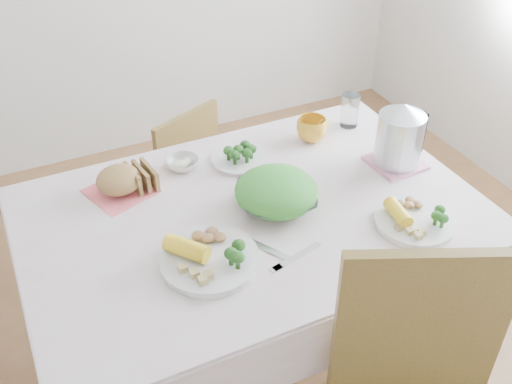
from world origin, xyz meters
name	(u,v)px	position (x,y,z in m)	size (l,w,h in m)	color
floor	(254,357)	(0.00, 0.00, 0.00)	(3.60, 3.60, 0.00)	brown
dining_table	(253,293)	(0.00, 0.00, 0.38)	(1.40, 0.90, 0.75)	brown
tablecloth	(253,212)	(0.00, 0.00, 0.76)	(1.50, 1.00, 0.01)	white
chair_far	(166,167)	(-0.06, 0.80, 0.47)	(0.36, 0.36, 0.80)	brown
salad_bowl	(276,199)	(0.08, -0.01, 0.79)	(0.26, 0.26, 0.06)	white
dinner_plate_left	(210,260)	(-0.22, -0.17, 0.77)	(0.30, 0.30, 0.03)	white
dinner_plate_right	(414,222)	(0.44, -0.29, 0.77)	(0.26, 0.26, 0.02)	white
broccoli_plate	(239,160)	(0.07, 0.28, 0.77)	(0.20, 0.20, 0.02)	beige
napkin	(121,191)	(-0.37, 0.29, 0.76)	(0.20, 0.20, 0.00)	#ED6065
bread_loaf	(119,178)	(-0.37, 0.29, 0.82)	(0.15, 0.15, 0.09)	olive
fruit_bowl	(183,164)	(-0.12, 0.34, 0.78)	(0.12, 0.12, 0.04)	white
yellow_mug	(312,129)	(0.40, 0.31, 0.81)	(0.12, 0.12, 0.09)	gold
glass_tumbler	(350,111)	(0.59, 0.34, 0.83)	(0.07, 0.07, 0.14)	white
pink_tray	(395,163)	(0.59, 0.02, 0.77)	(0.18, 0.18, 0.01)	pink
electric_kettle	(400,136)	(0.59, 0.02, 0.88)	(0.17, 0.17, 0.23)	#B2B5BA
fork_left	(264,247)	(-0.05, -0.18, 0.76)	(0.02, 0.20, 0.00)	silver
knife	(297,256)	(0.02, -0.26, 0.76)	(0.02, 0.18, 0.00)	silver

